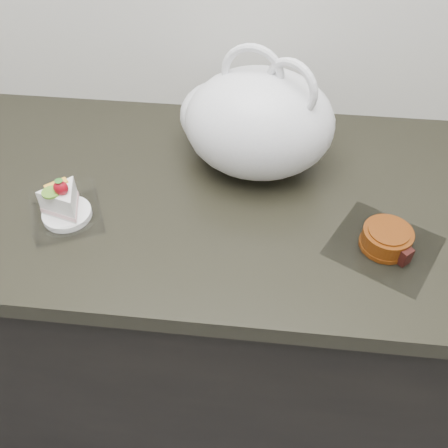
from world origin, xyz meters
name	(u,v)px	position (x,y,z in m)	size (l,w,h in m)	color
counter	(209,313)	(0.00, 1.69, 0.45)	(2.04, 0.64, 0.90)	black
cake_tray	(65,208)	(-0.25, 1.58, 0.93)	(0.17, 0.17, 0.10)	white
mooncake_wrap	(387,240)	(0.35, 1.57, 0.92)	(0.24, 0.23, 0.04)	white
plastic_bag	(251,122)	(0.09, 1.78, 1.01)	(0.38, 0.33, 0.28)	white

